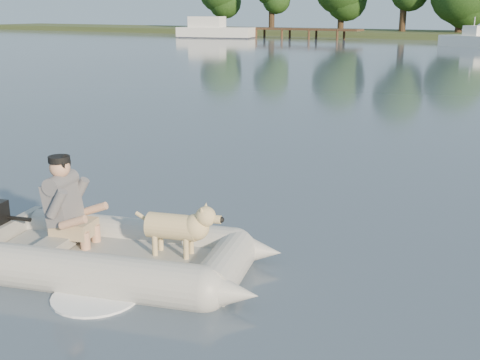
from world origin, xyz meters
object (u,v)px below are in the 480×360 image
Objects in this scene: dinghy at (118,221)px; motorboat at (476,33)px; dock at (277,33)px; man at (64,199)px; cabin_cruiser at (216,27)px; dog at (173,231)px.

motorboat is (-4.78, 46.55, 0.51)m from dinghy.
man reaches higher than dock.
dock is 6.40m from cabin_cruiser.
dock is at bearing 100.03° from dinghy.
motorboat is at bearing -14.89° from dock.
cabin_cruiser is 26.29m from motorboat.
cabin_cruiser is (-31.55, 48.83, 0.58)m from dog.
man is (-0.68, -0.14, 0.18)m from dinghy.
dinghy is 5.16× the size of dog.
man is 57.77m from cabin_cruiser.
dinghy reaches higher than dog.
man is (24.63, -52.14, 0.24)m from dock.
dinghy is 58.01m from cabin_cruiser.
man reaches higher than dinghy.
dock is 57.66m from man.
motorboat reaches higher than dog.
motorboat reaches higher than dinghy.
motorboat is (20.52, -5.46, 0.58)m from dock.
dinghy is 0.71m from man.
motorboat is (26.17, -2.51, 0.01)m from cabin_cruiser.
cabin_cruiser is 1.45× the size of motorboat.
dog is (0.60, 0.22, -0.07)m from dinghy.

